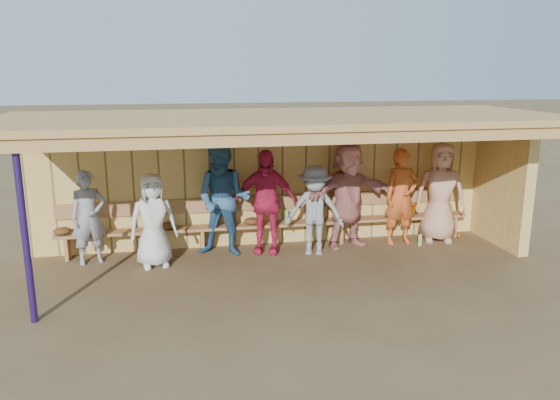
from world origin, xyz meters
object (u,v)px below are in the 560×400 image
(player_h, at_px, (440,192))
(bench, at_px, (272,218))
(player_c, at_px, (224,200))
(player_a, at_px, (89,217))
(player_g, at_px, (401,197))
(player_f, at_px, (348,195))
(player_b, at_px, (153,220))
(player_e, at_px, (315,210))
(player_d, at_px, (265,202))

(player_h, height_order, bench, player_h)
(player_c, xyz_separation_m, player_h, (4.08, 0.04, -0.06))
(player_a, xyz_separation_m, bench, (3.17, 0.33, -0.27))
(player_g, distance_m, player_h, 0.78)
(player_f, bearing_deg, player_b, 170.32)
(player_e, relative_size, player_f, 0.81)
(player_b, relative_size, player_d, 0.85)
(player_c, xyz_separation_m, player_g, (3.30, 0.04, -0.10))
(player_d, relative_size, player_f, 0.95)
(player_h, bearing_deg, player_g, -163.30)
(player_a, height_order, player_h, player_h)
(player_e, height_order, player_g, player_g)
(player_c, relative_size, player_d, 1.07)
(player_f, bearing_deg, player_h, -16.10)
(player_a, height_order, bench, player_a)
(player_a, xyz_separation_m, player_b, (1.06, -0.37, -0.01))
(player_e, xyz_separation_m, player_g, (1.73, 0.29, 0.10))
(player_a, distance_m, player_h, 6.33)
(player_a, xyz_separation_m, player_f, (4.51, 0.02, 0.18))
(player_b, distance_m, player_d, 1.96)
(player_b, distance_m, player_c, 1.26)
(player_b, bearing_deg, player_d, -1.74)
(player_e, bearing_deg, player_a, -166.56)
(player_c, distance_m, player_e, 1.60)
(bench, bearing_deg, player_f, -12.80)
(player_d, height_order, player_f, player_f)
(player_c, xyz_separation_m, player_d, (0.73, -0.01, -0.07))
(player_b, height_order, bench, player_b)
(player_c, distance_m, player_g, 3.30)
(player_b, xyz_separation_m, bench, (2.11, 0.69, -0.26))
(player_e, bearing_deg, player_g, 27.07)
(player_a, relative_size, player_c, 0.80)
(player_c, bearing_deg, player_b, -143.79)
(player_f, distance_m, player_g, 1.04)
(player_f, relative_size, player_g, 1.09)
(player_a, bearing_deg, player_b, -36.74)
(player_c, relative_size, player_h, 1.06)
(player_d, height_order, player_h, player_h)
(player_g, distance_m, bench, 2.43)
(player_b, height_order, player_f, player_f)
(player_e, distance_m, player_f, 0.78)
(player_c, relative_size, player_f, 1.02)
(player_a, distance_m, bench, 3.19)
(player_d, bearing_deg, player_b, -152.11)
(player_d, xyz_separation_m, bench, (0.18, 0.36, -0.40))
(player_c, relative_size, bench, 0.26)
(player_a, relative_size, player_e, 1.00)
(player_g, height_order, bench, player_g)
(player_c, height_order, bench, player_c)
(player_a, relative_size, player_h, 0.84)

